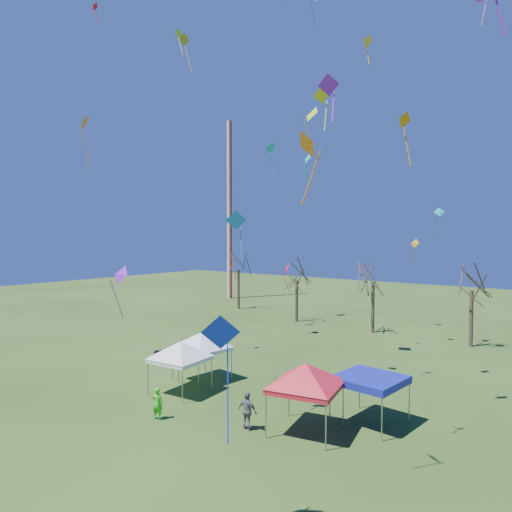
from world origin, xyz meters
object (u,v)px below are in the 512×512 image
Objects in this scene: tree_0 at (238,255)px; tent_white_west at (180,345)px; tent_red at (306,368)px; person_grey at (247,411)px; tree_2 at (373,264)px; tent_white_mid at (202,335)px; tent_blue at (370,380)px; person_green at (158,403)px; radio_mast at (229,210)px; tree_1 at (297,265)px; tree_3 at (472,270)px.

tree_0 is 2.23× the size of tent_white_west.
person_grey is at bearing -147.52° from tent_red.
tree_2 is 20.02m from tent_white_mid.
tent_blue reaches higher than person_green.
tent_red is (8.30, -0.15, 0.20)m from tent_white_west.
tent_red reaches higher than tent_white_mid.
radio_mast is 20.72m from tree_1.
radio_mast is 11.45m from tree_0.
tent_white_west is at bearing -95.19° from tree_2.
tent_white_mid is at bearing 104.37° from tent_white_west.
tent_white_west reaches higher than tent_blue.
tree_2 is 2.63× the size of tent_blue.
tree_3 is at bearing 84.50° from tent_red.
person_grey is at bearing -49.52° from tree_0.
tent_white_west is 2.46× the size of person_green.
radio_mast is 3.06× the size of tree_2.
tent_red reaches higher than tent_blue.
tree_3 is at bearing 89.37° from tent_blue.
tree_3 is 5.16× the size of person_green.
tree_1 is at bearing -15.18° from tree_0.
tent_blue reaches higher than person_grey.
tree_2 is at bearing -9.24° from tree_0.
person_green is (2.51, -5.60, -1.99)m from tent_white_mid.
tent_red is 3.32m from person_grey.
tree_0 is 27.09m from tree_3.
tree_1 is 4.92× the size of person_green.
tree_2 is 2.17× the size of tent_white_west.
tent_red is 3.35m from tent_blue.
person_grey reaches higher than person_green.
radio_mast is 2.96× the size of tree_0.
tree_2 reaches higher than tent_blue.
tent_white_mid is (-0.60, 2.35, 0.06)m from tent_white_west.
tree_2 is at bearing -20.57° from radio_mast.
radio_mast is at bearing 151.52° from tree_1.
tree_3 is at bearing 60.21° from tent_white_mid.
person_grey is (29.73, -33.06, -11.63)m from radio_mast.
tree_3 reaches higher than person_grey.
tree_1 is at bearing -62.97° from person_grey.
person_green is 4.51m from person_grey.
tent_blue is at bearing -49.84° from tree_1.
tent_red is at bearing -1.04° from tent_white_west.
tree_3 is at bearing -2.27° from tree_2.
tent_red is at bearing -74.02° from tree_2.
tent_blue is at bearing -163.75° from person_green.
person_grey is (6.08, -1.56, -1.83)m from tent_white_west.
tree_3 is at bearing -16.31° from radio_mast.
tent_blue is at bearing -67.10° from tree_2.
radio_mast is at bearing 163.69° from tree_3.
tent_white_mid reaches higher than tent_blue.
tree_2 is (18.48, -3.01, -0.20)m from tree_0.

